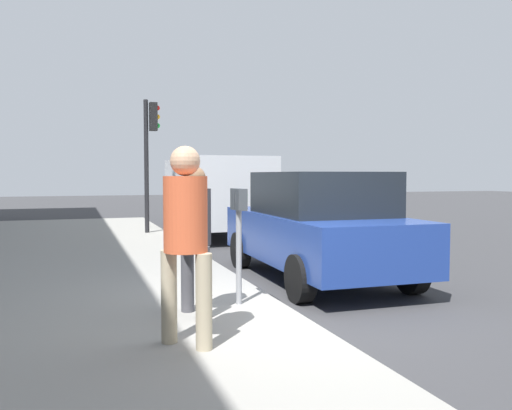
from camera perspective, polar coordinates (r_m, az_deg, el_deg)
The scene contains 8 objects.
ground_plane at distance 6.59m, azimuth 3.23°, elevation -11.92°, with size 80.00×80.00×0.00m, color #38383A.
sidewalk_slab at distance 6.15m, azimuth -24.37°, elevation -12.61°, with size 28.00×6.00×0.15m, color gray.
parking_meter at distance 6.42m, azimuth -1.85°, elevation -1.74°, with size 0.36×0.12×1.41m.
pedestrian_at_meter at distance 5.96m, azimuth -6.59°, elevation -2.60°, with size 0.50×0.36×1.67m.
pedestrian_bystander at distance 4.87m, azimuth -7.57°, elevation -2.42°, with size 0.45×0.41×1.84m.
parked_sedan_near at distance 8.74m, azimuth 6.59°, elevation -2.21°, with size 4.43×2.03×1.77m.
parked_van_far at distance 15.03m, azimuth -4.46°, elevation 1.46°, with size 5.21×2.15×2.18m.
traffic_signal at distance 14.77m, azimuth -11.32°, elevation 6.50°, with size 0.24×0.44×3.60m.
Camera 1 is at (-5.89, 2.41, 1.73)m, focal length 37.25 mm.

